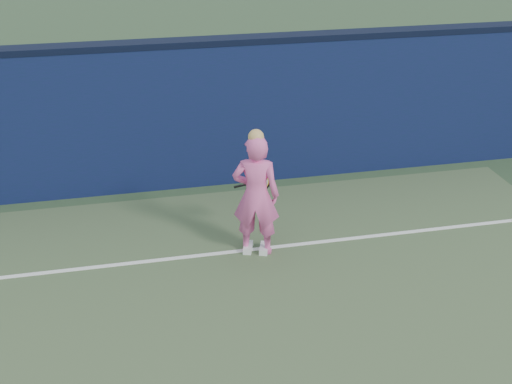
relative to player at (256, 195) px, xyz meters
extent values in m
cube|color=#0C1A38|center=(-0.54, 2.53, 0.32)|extent=(24.00, 0.40, 2.50)
cube|color=black|center=(-0.54, 2.53, 1.62)|extent=(24.00, 0.42, 0.10)
imported|color=pink|center=(0.00, 0.00, -0.01)|extent=(0.78, 0.63, 1.85)
sphere|color=tan|center=(0.00, 0.00, 0.89)|extent=(0.22, 0.22, 0.22)
cube|color=white|center=(0.11, -0.04, -0.88)|extent=(0.20, 0.30, 0.10)
cube|color=white|center=(-0.11, 0.04, -0.88)|extent=(0.20, 0.30, 0.10)
torus|color=black|center=(0.16, 0.41, 0.00)|extent=(0.30, 0.06, 0.30)
torus|color=gold|center=(0.16, 0.41, 0.00)|extent=(0.24, 0.04, 0.24)
cylinder|color=beige|center=(0.16, 0.41, 0.00)|extent=(0.24, 0.03, 0.24)
cylinder|color=black|center=(-0.05, 0.49, -0.06)|extent=(0.27, 0.08, 0.10)
cylinder|color=black|center=(-0.17, 0.54, -0.10)|extent=(0.13, 0.06, 0.06)
cube|color=white|center=(-0.54, 0.03, -0.92)|extent=(11.00, 0.08, 0.01)
camera|label=1|loc=(-1.69, -7.96, 4.13)|focal=45.00mm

